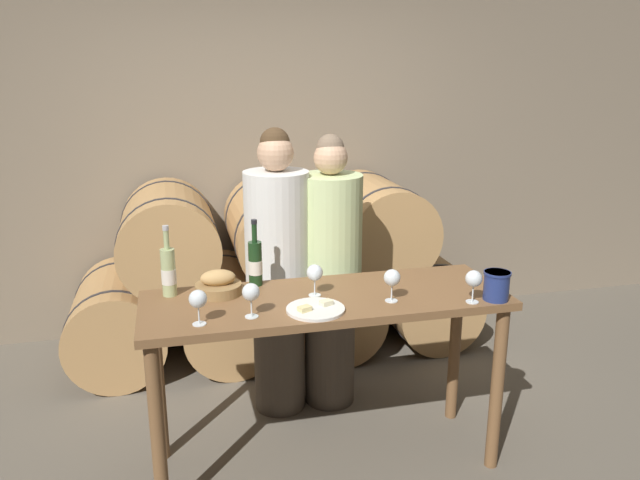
{
  "coord_description": "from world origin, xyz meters",
  "views": [
    {
      "loc": [
        -0.69,
        -2.72,
        2.0
      ],
      "look_at": [
        0.0,
        0.12,
        1.16
      ],
      "focal_mm": 35.0,
      "sensor_mm": 36.0,
      "label": 1
    }
  ],
  "objects_px": {
    "wine_glass_center": "(315,273)",
    "wine_glass_far_left": "(198,300)",
    "tasting_table": "(326,323)",
    "wine_glass_right": "(392,278)",
    "person_left": "(278,274)",
    "cheese_plate": "(316,309)",
    "wine_glass_far_right": "(474,279)",
    "wine_bottle_red": "(255,263)",
    "wine_glass_left": "(251,293)",
    "person_right": "(330,274)",
    "wine_bottle_white": "(169,271)",
    "bread_basket": "(218,285)",
    "blue_crock": "(497,285)"
  },
  "relations": [
    {
      "from": "person_right",
      "to": "wine_glass_center",
      "type": "relative_size",
      "value": 10.33
    },
    {
      "from": "tasting_table",
      "to": "wine_glass_center",
      "type": "xyz_separation_m",
      "value": [
        -0.05,
        0.03,
        0.25
      ]
    },
    {
      "from": "wine_glass_far_right",
      "to": "wine_glass_far_left",
      "type": "bearing_deg",
      "value": 178.01
    },
    {
      "from": "person_right",
      "to": "wine_glass_far_left",
      "type": "relative_size",
      "value": 10.33
    },
    {
      "from": "cheese_plate",
      "to": "wine_glass_far_right",
      "type": "relative_size",
      "value": 1.71
    },
    {
      "from": "tasting_table",
      "to": "bread_basket",
      "type": "distance_m",
      "value": 0.55
    },
    {
      "from": "tasting_table",
      "to": "wine_glass_far_right",
      "type": "relative_size",
      "value": 11.19
    },
    {
      "from": "cheese_plate",
      "to": "wine_glass_right",
      "type": "bearing_deg",
      "value": 4.67
    },
    {
      "from": "person_left",
      "to": "bread_basket",
      "type": "height_order",
      "value": "person_left"
    },
    {
      "from": "wine_glass_right",
      "to": "wine_glass_center",
      "type": "bearing_deg",
      "value": 154.93
    },
    {
      "from": "wine_glass_far_right",
      "to": "person_left",
      "type": "bearing_deg",
      "value": 133.24
    },
    {
      "from": "blue_crock",
      "to": "wine_glass_left",
      "type": "xyz_separation_m",
      "value": [
        -1.15,
        0.07,
        0.04
      ]
    },
    {
      "from": "person_left",
      "to": "wine_glass_far_left",
      "type": "xyz_separation_m",
      "value": [
        -0.48,
        -0.79,
        0.19
      ]
    },
    {
      "from": "tasting_table",
      "to": "wine_glass_far_right",
      "type": "height_order",
      "value": "wine_glass_far_right"
    },
    {
      "from": "tasting_table",
      "to": "wine_bottle_white",
      "type": "bearing_deg",
      "value": 164.79
    },
    {
      "from": "tasting_table",
      "to": "bread_basket",
      "type": "relative_size",
      "value": 7.76
    },
    {
      "from": "wine_bottle_white",
      "to": "cheese_plate",
      "type": "bearing_deg",
      "value": -29.34
    },
    {
      "from": "tasting_table",
      "to": "bread_basket",
      "type": "xyz_separation_m",
      "value": [
        -0.5,
        0.16,
        0.18
      ]
    },
    {
      "from": "wine_bottle_white",
      "to": "wine_glass_far_left",
      "type": "bearing_deg",
      "value": -73.16
    },
    {
      "from": "person_right",
      "to": "person_left",
      "type": "bearing_deg",
      "value": 179.99
    },
    {
      "from": "tasting_table",
      "to": "person_left",
      "type": "relative_size",
      "value": 1.05
    },
    {
      "from": "wine_glass_center",
      "to": "wine_glass_far_right",
      "type": "xyz_separation_m",
      "value": [
        0.7,
        -0.26,
        0.0
      ]
    },
    {
      "from": "blue_crock",
      "to": "bread_basket",
      "type": "height_order",
      "value": "blue_crock"
    },
    {
      "from": "tasting_table",
      "to": "wine_glass_far_left",
      "type": "relative_size",
      "value": 11.19
    },
    {
      "from": "wine_glass_far_left",
      "to": "wine_glass_right",
      "type": "height_order",
      "value": "same"
    },
    {
      "from": "wine_bottle_red",
      "to": "bread_basket",
      "type": "relative_size",
      "value": 1.51
    },
    {
      "from": "person_left",
      "to": "cheese_plate",
      "type": "bearing_deg",
      "value": -86.88
    },
    {
      "from": "tasting_table",
      "to": "wine_bottle_white",
      "type": "xyz_separation_m",
      "value": [
        -0.73,
        0.2,
        0.26
      ]
    },
    {
      "from": "wine_bottle_red",
      "to": "wine_bottle_white",
      "type": "relative_size",
      "value": 0.98
    },
    {
      "from": "wine_glass_center",
      "to": "wine_glass_far_right",
      "type": "relative_size",
      "value": 1.0
    },
    {
      "from": "person_right",
      "to": "wine_glass_center",
      "type": "bearing_deg",
      "value": -111.7
    },
    {
      "from": "person_left",
      "to": "bread_basket",
      "type": "xyz_separation_m",
      "value": [
        -0.37,
        -0.44,
        0.12
      ]
    },
    {
      "from": "wine_glass_center",
      "to": "wine_glass_far_left",
      "type": "bearing_deg",
      "value": -158.89
    },
    {
      "from": "tasting_table",
      "to": "wine_glass_far_left",
      "type": "distance_m",
      "value": 0.69
    },
    {
      "from": "person_right",
      "to": "cheese_plate",
      "type": "relative_size",
      "value": 6.06
    },
    {
      "from": "person_right",
      "to": "wine_glass_center",
      "type": "distance_m",
      "value": 0.65
    },
    {
      "from": "person_left",
      "to": "person_right",
      "type": "xyz_separation_m",
      "value": [
        0.31,
        -0.0,
        -0.03
      ]
    },
    {
      "from": "wine_bottle_red",
      "to": "cheese_plate",
      "type": "distance_m",
      "value": 0.47
    },
    {
      "from": "person_left",
      "to": "wine_bottle_red",
      "type": "relative_size",
      "value": 4.89
    },
    {
      "from": "cheese_plate",
      "to": "wine_glass_left",
      "type": "relative_size",
      "value": 1.71
    },
    {
      "from": "person_left",
      "to": "wine_glass_right",
      "type": "xyz_separation_m",
      "value": [
        0.42,
        -0.73,
        0.19
      ]
    },
    {
      "from": "cheese_plate",
      "to": "wine_bottle_red",
      "type": "bearing_deg",
      "value": 117.84
    },
    {
      "from": "wine_bottle_red",
      "to": "wine_glass_left",
      "type": "xyz_separation_m",
      "value": [
        -0.08,
        -0.41,
        -0.0
      ]
    },
    {
      "from": "wine_bottle_white",
      "to": "wine_glass_left",
      "type": "height_order",
      "value": "wine_bottle_white"
    },
    {
      "from": "bread_basket",
      "to": "wine_glass_right",
      "type": "height_order",
      "value": "wine_glass_right"
    },
    {
      "from": "person_right",
      "to": "wine_glass_right",
      "type": "xyz_separation_m",
      "value": [
        0.11,
        -0.73,
        0.21
      ]
    },
    {
      "from": "wine_bottle_white",
      "to": "bread_basket",
      "type": "distance_m",
      "value": 0.24
    },
    {
      "from": "person_left",
      "to": "blue_crock",
      "type": "relative_size",
      "value": 11.98
    },
    {
      "from": "person_right",
      "to": "wine_glass_left",
      "type": "xyz_separation_m",
      "value": [
        -0.56,
        -0.76,
        0.21
      ]
    },
    {
      "from": "wine_glass_center",
      "to": "cheese_plate",
      "type": "bearing_deg",
      "value": -102.19
    }
  ]
}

